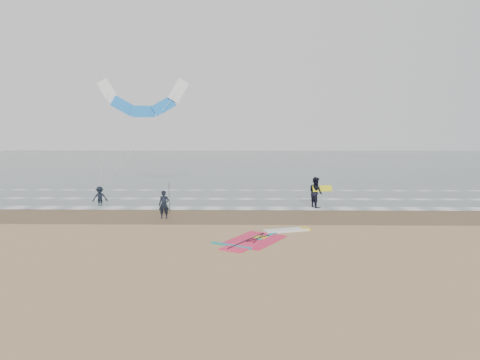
{
  "coord_description": "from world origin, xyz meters",
  "views": [
    {
      "loc": [
        0.1,
        -18.46,
        4.91
      ],
      "look_at": [
        -0.3,
        5.0,
        2.2
      ],
      "focal_mm": 32.0,
      "sensor_mm": 36.0,
      "label": 1
    }
  ],
  "objects_px": {
    "person_walking": "(316,192)",
    "person_wading": "(100,193)",
    "surf_kite": "(143,101)",
    "person_standing": "(164,205)",
    "windsurf_rig": "(264,237)"
  },
  "relations": [
    {
      "from": "surf_kite",
      "to": "person_wading",
      "type": "bearing_deg",
      "value": -138.15
    },
    {
      "from": "person_wading",
      "to": "person_walking",
      "type": "bearing_deg",
      "value": -20.07
    },
    {
      "from": "person_standing",
      "to": "person_wading",
      "type": "height_order",
      "value": "person_standing"
    },
    {
      "from": "person_standing",
      "to": "person_wading",
      "type": "relative_size",
      "value": 1.05
    },
    {
      "from": "windsurf_rig",
      "to": "surf_kite",
      "type": "relative_size",
      "value": 0.62
    },
    {
      "from": "person_wading",
      "to": "surf_kite",
      "type": "distance_m",
      "value": 7.13
    },
    {
      "from": "windsurf_rig",
      "to": "person_standing",
      "type": "height_order",
      "value": "person_standing"
    },
    {
      "from": "person_walking",
      "to": "person_wading",
      "type": "bearing_deg",
      "value": 60.8
    },
    {
      "from": "windsurf_rig",
      "to": "person_wading",
      "type": "xyz_separation_m",
      "value": [
        -10.77,
        9.13,
        0.73
      ]
    },
    {
      "from": "windsurf_rig",
      "to": "person_standing",
      "type": "bearing_deg",
      "value": 141.96
    },
    {
      "from": "person_standing",
      "to": "person_walking",
      "type": "relative_size",
      "value": 0.8
    },
    {
      "from": "windsurf_rig",
      "to": "surf_kite",
      "type": "bearing_deg",
      "value": 125.7
    },
    {
      "from": "surf_kite",
      "to": "windsurf_rig",
      "type": "bearing_deg",
      "value": -54.3
    },
    {
      "from": "windsurf_rig",
      "to": "person_standing",
      "type": "xyz_separation_m",
      "value": [
        -5.46,
        4.28,
        0.76
      ]
    },
    {
      "from": "surf_kite",
      "to": "person_walking",
      "type": "bearing_deg",
      "value": -16.77
    }
  ]
}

